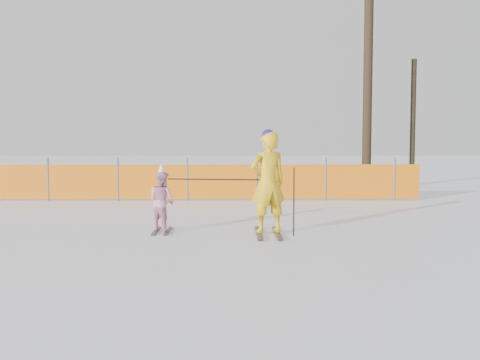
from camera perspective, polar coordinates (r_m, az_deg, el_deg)
ground at (r=9.29m, az=0.04°, el=-6.38°), size 120.00×120.00×0.00m
adult at (r=9.72m, az=3.01°, el=-0.21°), size 0.78×1.40×1.92m
child at (r=10.13m, az=-8.34°, el=-2.16°), size 0.68×0.94×1.30m
ski_poles at (r=9.72m, az=0.69°, el=-0.92°), size 2.31×0.51×1.23m
safety_fence at (r=15.70m, az=-11.71°, el=-0.16°), size 16.76×0.06×1.25m
tree_trunks at (r=19.99m, az=14.54°, el=8.63°), size 2.54×2.22×7.16m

